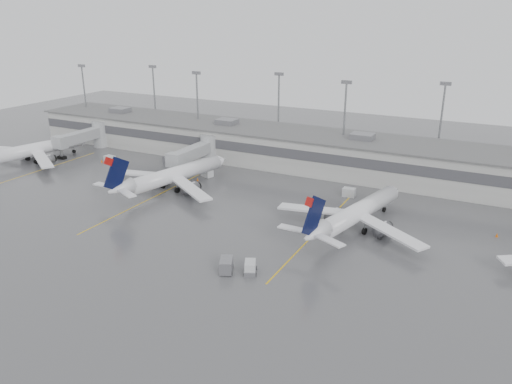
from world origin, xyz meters
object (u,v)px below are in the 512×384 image
at_px(jet_mid_left, 171,175).
at_px(jet_mid_right, 356,213).
at_px(jet_far_left, 33,149).
at_px(baggage_tug, 250,269).

xyz_separation_m(jet_mid_left, jet_mid_right, (39.75, -2.47, -0.08)).
xyz_separation_m(jet_far_left, baggage_tug, (73.61, -25.11, -2.47)).
bearing_deg(jet_far_left, baggage_tug, -5.60).
distance_m(jet_far_left, jet_mid_left, 42.75).
distance_m(jet_far_left, jet_mid_right, 82.56).
relative_size(jet_mid_left, jet_mid_right, 1.03).
xyz_separation_m(jet_mid_left, baggage_tug, (30.88, -23.75, -2.52)).
xyz_separation_m(jet_mid_right, baggage_tug, (-8.86, -21.29, -2.44)).
bearing_deg(jet_mid_right, jet_far_left, -169.17).
distance_m(jet_mid_left, jet_mid_right, 39.82).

